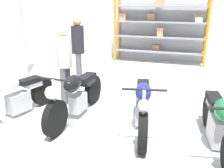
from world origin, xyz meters
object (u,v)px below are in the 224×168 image
at_px(shelving_rack, 160,28).
at_px(motorcycle_green, 219,123).
at_px(person_browsing, 78,46).
at_px(motorcycle_black, 76,95).
at_px(motorcycle_blue, 143,105).
at_px(motorcycle_white, 14,96).
at_px(person_near_rack, 64,59).

xyz_separation_m(shelving_rack, motorcycle_green, (1.57, -5.29, -0.82)).
bearing_deg(shelving_rack, person_browsing, -117.88).
bearing_deg(motorcycle_black, motorcycle_blue, 93.73).
bearing_deg(motorcycle_white, motorcycle_blue, 113.73).
xyz_separation_m(shelving_rack, motorcycle_blue, (0.34, -5.01, -0.81)).
height_order(motorcycle_black, person_near_rack, person_near_rack).
xyz_separation_m(motorcycle_black, person_browsing, (-0.76, 1.81, 0.60)).
distance_m(person_browsing, person_near_rack, 1.24).
xyz_separation_m(motorcycle_black, motorcycle_blue, (1.27, 0.01, -0.04)).
bearing_deg(person_near_rack, motorcycle_green, 168.55).
bearing_deg(motorcycle_white, person_browsing, -174.13).
distance_m(shelving_rack, motorcycle_green, 5.58).
bearing_deg(motorcycle_blue, shelving_rack, 173.24).
distance_m(motorcycle_white, person_browsing, 2.23).
relative_size(shelving_rack, motorcycle_black, 1.51).
bearing_deg(person_near_rack, shelving_rack, -103.45).
relative_size(shelving_rack, person_browsing, 1.79).
xyz_separation_m(motorcycle_blue, person_browsing, (-2.04, 1.81, 0.64)).
distance_m(motorcycle_white, motorcycle_black, 1.20).
bearing_deg(motorcycle_green, motorcycle_blue, -110.91).
height_order(motorcycle_blue, motorcycle_green, motorcycle_blue).
bearing_deg(person_browsing, motorcycle_black, 95.49).
xyz_separation_m(motorcycle_black, person_near_rack, (-0.52, 0.60, 0.54)).
bearing_deg(motorcycle_black, shelving_rack, 172.92).
height_order(shelving_rack, motorcycle_green, shelving_rack).
distance_m(motorcycle_blue, motorcycle_green, 1.26).
bearing_deg(motorcycle_green, person_browsing, -130.44).
xyz_separation_m(motorcycle_white, motorcycle_green, (3.67, 0.01, -0.01)).
height_order(motorcycle_black, motorcycle_green, motorcycle_black).
bearing_deg(shelving_rack, motorcycle_blue, -86.07).
xyz_separation_m(motorcycle_white, motorcycle_black, (1.17, 0.29, 0.04)).
distance_m(motorcycle_black, person_near_rack, 0.96).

